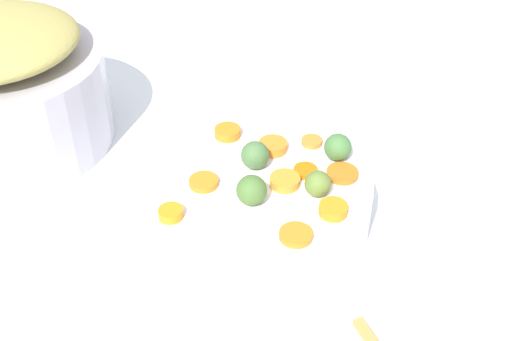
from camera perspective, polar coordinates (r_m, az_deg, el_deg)
tabletop at (r=0.82m, az=2.49°, el=-4.90°), size 2.40×2.40×0.02m
serving_bowl_carrots at (r=0.79m, az=0.00°, el=-2.60°), size 0.27×0.27×0.07m
metal_pot at (r=0.98m, az=-20.63°, el=5.61°), size 0.28×0.28×0.13m
carrot_slice_0 at (r=0.75m, az=2.51°, el=-0.91°), size 0.04×0.04×0.01m
carrot_slice_1 at (r=0.76m, az=-4.53°, el=-1.00°), size 0.03×0.03×0.01m
carrot_slice_2 at (r=0.82m, az=4.83°, el=2.50°), size 0.03×0.03×0.01m
carrot_slice_3 at (r=0.69m, az=3.46°, el=-5.56°), size 0.05×0.05×0.01m
carrot_slice_4 at (r=0.81m, az=1.46°, el=2.10°), size 0.05×0.05×0.01m
carrot_slice_5 at (r=0.72m, az=6.66°, el=-3.34°), size 0.03×0.03×0.01m
carrot_slice_6 at (r=0.83m, az=-2.46°, el=3.31°), size 0.05×0.05×0.01m
carrot_slice_7 at (r=0.77m, az=7.45°, el=-0.26°), size 0.04×0.04×0.01m
carrot_slice_8 at (r=0.77m, az=4.28°, el=-0.02°), size 0.03×0.03×0.01m
carrot_slice_9 at (r=0.72m, az=-7.48°, el=-3.47°), size 0.03×0.03×0.01m
brussels_sprout_0 at (r=0.80m, az=6.91°, el=2.14°), size 0.03×0.03×0.03m
brussels_sprout_1 at (r=0.74m, az=5.35°, el=-1.14°), size 0.03×0.03×0.03m
brussels_sprout_2 at (r=0.77m, az=-0.08°, el=1.33°), size 0.03×0.03×0.03m
brussels_sprout_3 at (r=0.72m, az=-0.38°, el=-1.71°), size 0.03×0.03×0.03m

